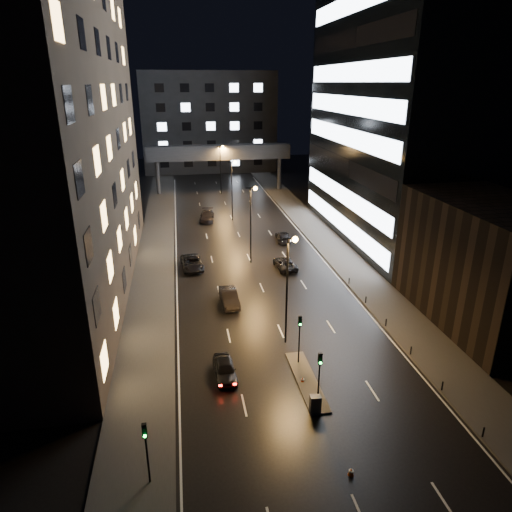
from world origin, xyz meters
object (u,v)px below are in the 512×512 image
object	(u,v)px
car_away_c	(192,263)
car_away_d	(207,216)
car_toward_b	(283,237)
utility_cabinet	(315,404)
car_away_a	(225,369)
car_toward_a	(285,264)
car_away_b	(229,297)

from	to	relation	value
car_away_c	car_away_d	world-z (taller)	car_away_d
car_toward_b	utility_cabinet	world-z (taller)	utility_cabinet
car_away_c	utility_cabinet	world-z (taller)	car_away_c
car_toward_b	utility_cabinet	distance (m)	38.01
car_away_d	car_toward_b	size ratio (longest dim) A/B	1.19
car_away_a	utility_cabinet	distance (m)	8.04
car_toward_a	car_away_b	bearing A→B (deg)	42.80
car_away_b	utility_cabinet	distance (m)	18.64
car_away_d	car_toward_b	bearing A→B (deg)	-43.32
car_away_c	car_away_b	bearing A→B (deg)	-76.95
car_away_d	car_toward_a	bearing A→B (deg)	-63.06
car_away_c	car_toward_a	xyz separation A→B (m)	(11.66, -1.98, -0.10)
car_away_d	utility_cabinet	xyz separation A→B (m)	(4.23, -50.27, -0.01)
car_away_a	car_toward_b	world-z (taller)	car_away_a
car_away_a	utility_cabinet	world-z (taller)	utility_cabinet
car_away_d	utility_cabinet	world-z (taller)	car_away_d
car_away_d	car_away_a	bearing A→B (deg)	-84.81
car_away_a	car_away_b	size ratio (longest dim) A/B	0.86
car_away_c	car_away_d	size ratio (longest dim) A/B	0.99
car_away_a	car_toward_a	bearing A→B (deg)	62.56
car_away_b	car_away_d	bearing A→B (deg)	87.49
car_away_b	car_away_c	size ratio (longest dim) A/B	0.87
car_away_b	car_toward_b	xyz separation A→B (m)	(10.33, 19.31, -0.11)
car_away_c	utility_cabinet	xyz separation A→B (m)	(7.59, -28.94, 0.04)
car_toward_a	utility_cabinet	size ratio (longest dim) A/B	3.67
car_away_b	car_toward_a	xyz separation A→B (m)	(8.16, 8.77, -0.13)
car_toward_a	car_toward_b	world-z (taller)	car_toward_b
car_away_a	car_toward_a	size ratio (longest dim) A/B	0.86
car_away_c	car_away_a	bearing A→B (deg)	-90.90
car_away_a	car_away_d	bearing A→B (deg)	85.30
car_away_d	car_toward_a	xyz separation A→B (m)	(8.30, -23.31, -0.14)
car_toward_a	utility_cabinet	world-z (taller)	utility_cabinet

